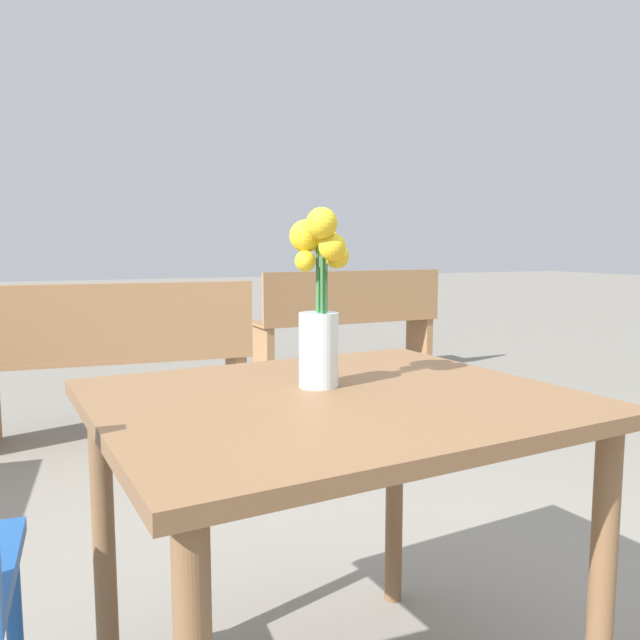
{
  "coord_description": "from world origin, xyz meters",
  "views": [
    {
      "loc": [
        -0.53,
        -1.12,
        1.03
      ],
      "look_at": [
        0.0,
        0.07,
        0.88
      ],
      "focal_mm": 35.0,
      "sensor_mm": 36.0,
      "label": 1
    }
  ],
  "objects_px": {
    "table_front": "(333,443)",
    "flower_vase": "(320,306)",
    "bench_middle": "(350,319)",
    "bench_near": "(119,357)"
  },
  "relations": [
    {
      "from": "bench_near",
      "to": "flower_vase",
      "type": "bearing_deg",
      "value": -85.31
    },
    {
      "from": "bench_near",
      "to": "bench_middle",
      "type": "bearing_deg",
      "value": 28.95
    },
    {
      "from": "flower_vase",
      "to": "bench_middle",
      "type": "relative_size",
      "value": 0.24
    },
    {
      "from": "bench_near",
      "to": "bench_middle",
      "type": "xyz_separation_m",
      "value": [
        1.91,
        1.06,
        0.01
      ]
    },
    {
      "from": "table_front",
      "to": "flower_vase",
      "type": "relative_size",
      "value": 2.63
    },
    {
      "from": "bench_middle",
      "to": "flower_vase",
      "type": "bearing_deg",
      "value": -117.65
    },
    {
      "from": "table_front",
      "to": "bench_middle",
      "type": "bearing_deg",
      "value": 62.8
    },
    {
      "from": "flower_vase",
      "to": "bench_near",
      "type": "bearing_deg",
      "value": 94.69
    },
    {
      "from": "table_front",
      "to": "flower_vase",
      "type": "distance_m",
      "value": 0.28
    },
    {
      "from": "flower_vase",
      "to": "bench_middle",
      "type": "bearing_deg",
      "value": 62.35
    }
  ]
}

